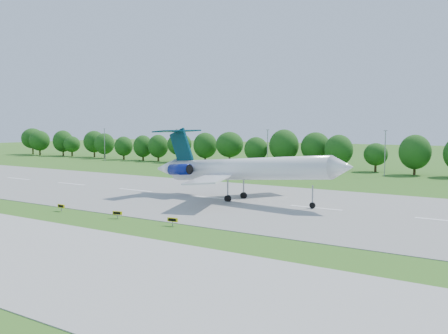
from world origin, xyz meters
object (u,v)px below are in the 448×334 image
(taxi_sign_left, at_px, (61,206))
(service_vehicle_b, at_px, (197,165))
(service_vehicle_a, at_px, (184,162))
(airliner, at_px, (236,168))

(taxi_sign_left, bearing_deg, service_vehicle_b, 113.69)
(taxi_sign_left, xyz_separation_m, service_vehicle_b, (-31.56, 78.09, -0.29))
(taxi_sign_left, distance_m, service_vehicle_a, 95.76)
(taxi_sign_left, height_order, service_vehicle_b, taxi_sign_left)
(service_vehicle_b, bearing_deg, service_vehicle_a, 54.07)
(airliner, bearing_deg, service_vehicle_b, 136.44)
(service_vehicle_b, bearing_deg, airliner, -139.81)
(airliner, height_order, taxi_sign_left, airliner)
(service_vehicle_a, bearing_deg, service_vehicle_b, -106.56)
(airliner, xyz_separation_m, service_vehicle_a, (-59.70, 60.71, -5.21))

